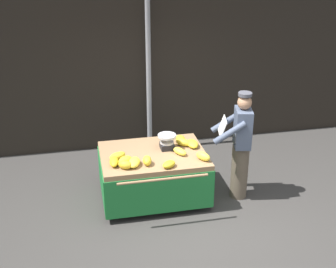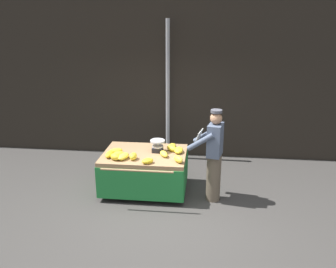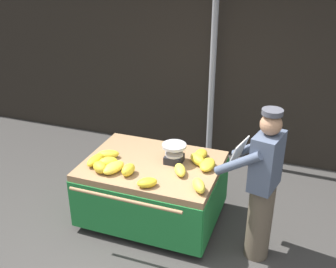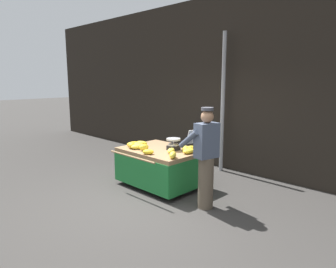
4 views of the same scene
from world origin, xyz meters
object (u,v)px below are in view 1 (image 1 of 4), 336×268
at_px(banana_bunch_3, 125,160).
at_px(vendor_person, 240,146).
at_px(weighing_scale, 167,142).
at_px(banana_bunch_0, 193,144).
at_px(banana_bunch_4, 114,161).
at_px(banana_bunch_10, 118,156).
at_px(banana_bunch_9, 180,151).
at_px(banana_bunch_11, 203,156).
at_px(banana_cart, 153,165).
at_px(banana_bunch_7, 147,160).
at_px(banana_bunch_6, 169,164).
at_px(banana_bunch_8, 183,142).
at_px(banana_bunch_5, 125,165).
at_px(banana_bunch_1, 134,162).
at_px(street_pole, 149,67).
at_px(banana_bunch_2, 180,139).

bearing_deg(banana_bunch_3, vendor_person, 0.56).
distance_m(weighing_scale, banana_bunch_0, 0.41).
distance_m(banana_bunch_4, banana_bunch_10, 0.18).
bearing_deg(banana_bunch_9, banana_bunch_11, -41.31).
relative_size(banana_cart, banana_bunch_7, 7.83).
distance_m(banana_bunch_3, banana_bunch_6, 0.64).
bearing_deg(banana_bunch_8, banana_bunch_5, -150.23).
relative_size(banana_bunch_1, banana_bunch_7, 1.46).
bearing_deg(banana_bunch_10, banana_bunch_5, -77.60).
distance_m(street_pole, vendor_person, 2.35).
height_order(street_pole, banana_bunch_7, street_pole).
distance_m(banana_bunch_9, banana_bunch_11, 0.38).
xyz_separation_m(street_pole, vendor_person, (1.05, -1.97, -0.73)).
height_order(banana_bunch_3, banana_bunch_9, banana_bunch_3).
xyz_separation_m(banana_bunch_6, banana_bunch_7, (-0.29, 0.15, 0.02)).
relative_size(banana_cart, weighing_scale, 5.68).
distance_m(street_pole, banana_bunch_2, 1.64).
xyz_separation_m(weighing_scale, banana_bunch_10, (-0.77, -0.18, -0.07)).
xyz_separation_m(banana_bunch_10, vendor_person, (1.83, -0.15, 0.05)).
bearing_deg(street_pole, banana_bunch_3, -109.23).
relative_size(banana_bunch_0, banana_bunch_7, 1.40).
height_order(banana_cart, banana_bunch_2, banana_bunch_2).
xyz_separation_m(banana_bunch_1, banana_bunch_7, (0.19, -0.01, 0.01)).
height_order(weighing_scale, banana_bunch_2, weighing_scale).
distance_m(banana_cart, banana_bunch_9, 0.47).
height_order(street_pole, banana_bunch_11, street_pole).
height_order(weighing_scale, banana_bunch_6, weighing_scale).
xyz_separation_m(banana_bunch_5, banana_bunch_8, (0.97, 0.56, -0.00)).
distance_m(banana_bunch_5, vendor_person, 1.77).
height_order(banana_bunch_8, banana_bunch_10, banana_bunch_8).
height_order(weighing_scale, banana_bunch_4, weighing_scale).
bearing_deg(street_pole, banana_bunch_10, -113.37).
height_order(street_pole, banana_bunch_0, street_pole).
height_order(street_pole, banana_bunch_5, street_pole).
height_order(banana_bunch_7, banana_bunch_10, banana_bunch_7).
relative_size(banana_bunch_2, banana_bunch_9, 0.82).
distance_m(banana_bunch_2, banana_bunch_11, 0.72).
bearing_deg(banana_bunch_4, banana_bunch_6, -17.76).
distance_m(banana_bunch_2, banana_bunch_3, 1.10).
bearing_deg(banana_bunch_4, banana_cart, 21.69).
xyz_separation_m(banana_bunch_5, banana_bunch_11, (1.14, 0.02, 0.00)).
distance_m(banana_cart, banana_bunch_4, 0.70).
height_order(banana_bunch_4, banana_bunch_8, banana_bunch_8).
bearing_deg(banana_bunch_1, vendor_person, 3.77).
height_order(banana_bunch_4, banana_bunch_5, banana_bunch_5).
height_order(banana_bunch_0, vendor_person, vendor_person).
xyz_separation_m(banana_bunch_3, banana_bunch_9, (0.83, 0.12, -0.01)).
height_order(banana_bunch_6, vendor_person, vendor_person).
distance_m(banana_bunch_3, banana_bunch_10, 0.19).
xyz_separation_m(banana_bunch_0, banana_bunch_3, (-1.09, -0.34, 0.01)).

